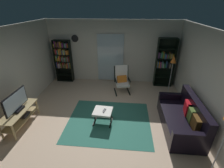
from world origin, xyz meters
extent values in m
plane|color=#D0B193|center=(0.00, 0.00, 0.00)|extent=(7.02, 7.02, 0.00)
cube|color=beige|center=(0.00, 2.90, 1.30)|extent=(5.60, 0.06, 2.60)
cube|color=beige|center=(-2.70, 0.00, 1.30)|extent=(0.06, 6.00, 2.60)
cube|color=beige|center=(2.70, 0.00, 1.30)|extent=(0.06, 6.00, 2.60)
cube|color=silver|center=(-0.08, 2.83, 1.05)|extent=(1.10, 0.01, 2.00)
cube|color=#2F6F5E|center=(0.16, 0.03, 0.00)|extent=(2.41, 2.05, 0.01)
cube|color=tan|center=(-2.28, -0.38, 0.51)|extent=(0.45, 1.24, 0.02)
cube|color=tan|center=(-2.28, -0.38, 0.23)|extent=(0.41, 1.18, 0.02)
cylinder|color=tan|center=(-2.11, -0.95, 0.25)|extent=(0.05, 0.05, 0.50)
cylinder|color=tan|center=(-2.11, 0.19, 0.25)|extent=(0.05, 0.05, 0.50)
cylinder|color=tan|center=(-2.46, -0.95, 0.25)|extent=(0.05, 0.05, 0.50)
cylinder|color=tan|center=(-2.46, 0.19, 0.25)|extent=(0.05, 0.05, 0.50)
cube|color=#28282D|center=(-2.28, -0.27, 0.28)|extent=(0.27, 0.28, 0.07)
cube|color=black|center=(-2.28, -0.38, 0.54)|extent=(0.20, 0.32, 0.05)
cube|color=black|center=(-2.28, -0.38, 0.82)|extent=(0.04, 0.91, 0.50)
cube|color=silver|center=(-2.26, -0.38, 0.82)|extent=(0.01, 0.85, 0.45)
cube|color=black|center=(-2.45, 2.67, 0.90)|extent=(0.02, 0.30, 1.80)
cube|color=black|center=(-1.76, 2.67, 0.90)|extent=(0.02, 0.30, 1.80)
cube|color=black|center=(-2.10, 2.82, 0.90)|extent=(0.70, 0.02, 1.80)
cube|color=black|center=(-2.10, 2.67, 0.02)|extent=(0.67, 0.28, 0.02)
cube|color=black|center=(-2.10, 2.67, 0.30)|extent=(0.67, 0.28, 0.02)
cube|color=black|center=(-2.10, 2.67, 0.60)|extent=(0.67, 0.28, 0.02)
cube|color=black|center=(-2.10, 2.67, 0.90)|extent=(0.67, 0.28, 0.02)
cube|color=black|center=(-2.10, 2.67, 1.20)|extent=(0.67, 0.28, 0.02)
cube|color=black|center=(-2.10, 2.67, 1.50)|extent=(0.67, 0.28, 0.02)
cube|color=black|center=(-2.10, 2.67, 1.79)|extent=(0.67, 0.28, 0.02)
cube|color=#3357A7|center=(-2.41, 2.68, 0.73)|extent=(0.03, 0.16, 0.25)
cube|color=#C33934|center=(-2.36, 2.68, 0.72)|extent=(0.04, 0.15, 0.23)
cube|color=beige|center=(-2.32, 2.66, 0.70)|extent=(0.03, 0.22, 0.19)
cube|color=beige|center=(-2.29, 2.66, 0.73)|extent=(0.02, 0.14, 0.24)
cube|color=#933584|center=(-2.26, 2.66, 0.70)|extent=(0.03, 0.15, 0.17)
cube|color=gold|center=(-2.22, 2.66, 0.71)|extent=(0.02, 0.15, 0.21)
cube|color=#252E26|center=(-2.18, 2.66, 0.69)|extent=(0.03, 0.13, 0.16)
cube|color=#D53A35|center=(-2.13, 2.67, 0.73)|extent=(0.03, 0.14, 0.24)
cube|color=#3B8543|center=(-2.08, 2.69, 0.69)|extent=(0.04, 0.19, 0.15)
cube|color=brown|center=(-2.04, 2.69, 0.72)|extent=(0.04, 0.19, 0.23)
cube|color=red|center=(-1.99, 2.69, 0.69)|extent=(0.02, 0.21, 0.17)
cube|color=gold|center=(-1.96, 2.66, 0.70)|extent=(0.02, 0.23, 0.19)
cube|color=red|center=(-1.93, 2.69, 0.72)|extent=(0.04, 0.19, 0.22)
cube|color=teal|center=(-1.89, 2.69, 0.74)|extent=(0.04, 0.16, 0.26)
cube|color=#2F2F35|center=(-1.85, 2.66, 0.71)|extent=(0.02, 0.13, 0.20)
cube|color=gold|center=(-1.81, 2.68, 0.73)|extent=(0.03, 0.20, 0.25)
cube|color=#9B982C|center=(-2.41, 2.69, 1.04)|extent=(0.03, 0.20, 0.26)
cube|color=#5E97A2|center=(-2.37, 2.68, 1.04)|extent=(0.04, 0.13, 0.27)
cube|color=orange|center=(-2.34, 2.68, 0.98)|extent=(0.03, 0.19, 0.15)
cube|color=orange|center=(-2.29, 2.69, 1.00)|extent=(0.04, 0.12, 0.18)
cube|color=gold|center=(-2.26, 2.69, 1.04)|extent=(0.02, 0.21, 0.26)
cube|color=red|center=(-2.22, 2.66, 1.04)|extent=(0.04, 0.13, 0.27)
cube|color=#35823D|center=(-2.16, 2.69, 1.01)|extent=(0.04, 0.12, 0.19)
cube|color=#588A96|center=(-2.12, 2.66, 1.00)|extent=(0.04, 0.14, 0.17)
cube|color=brown|center=(-2.08, 2.67, 1.04)|extent=(0.03, 0.23, 0.27)
cube|color=#89428B|center=(-2.04, 2.67, 1.00)|extent=(0.02, 0.20, 0.18)
cube|color=#3F8253|center=(-1.99, 2.68, 1.01)|extent=(0.04, 0.23, 0.20)
cube|color=brown|center=(-1.94, 2.69, 1.02)|extent=(0.04, 0.19, 0.22)
cube|color=teal|center=(-1.90, 2.67, 1.01)|extent=(0.03, 0.13, 0.20)
cube|color=#C73238|center=(-1.86, 2.66, 1.01)|extent=(0.02, 0.17, 0.21)
cube|color=brown|center=(-1.83, 2.69, 0.99)|extent=(0.03, 0.21, 0.17)
cube|color=olive|center=(-2.41, 2.69, 1.34)|extent=(0.02, 0.11, 0.26)
cube|color=#D43E37|center=(-2.38, 2.66, 1.31)|extent=(0.03, 0.12, 0.20)
cube|color=#C1283A|center=(-2.33, 2.66, 1.33)|extent=(0.04, 0.14, 0.24)
cube|color=teal|center=(-2.29, 2.69, 1.30)|extent=(0.03, 0.22, 0.18)
cube|color=orange|center=(-2.25, 2.68, 1.32)|extent=(0.03, 0.11, 0.22)
cube|color=gold|center=(-2.21, 2.66, 1.33)|extent=(0.03, 0.21, 0.25)
cube|color=orange|center=(-2.18, 2.67, 1.34)|extent=(0.02, 0.24, 0.25)
cube|color=gold|center=(-2.15, 2.66, 1.34)|extent=(0.04, 0.12, 0.26)
cube|color=brown|center=(-2.11, 2.66, 1.32)|extent=(0.03, 0.18, 0.21)
cube|color=#3B5FB9|center=(-2.07, 2.65, 1.30)|extent=(0.03, 0.14, 0.17)
cube|color=gold|center=(-2.03, 2.66, 1.32)|extent=(0.04, 0.15, 0.22)
cube|color=#58968F|center=(-1.99, 2.66, 1.31)|extent=(0.04, 0.15, 0.20)
cube|color=brown|center=(-1.95, 2.66, 1.32)|extent=(0.03, 0.17, 0.22)
cube|color=orange|center=(-1.90, 2.66, 1.29)|extent=(0.04, 0.14, 0.17)
cube|color=orange|center=(-1.85, 2.68, 1.30)|extent=(0.04, 0.16, 0.18)
cube|color=orange|center=(-1.80, 2.68, 1.30)|extent=(0.03, 0.13, 0.19)
cube|color=olive|center=(-2.40, 2.67, 1.59)|extent=(0.04, 0.15, 0.15)
cube|color=#9F3989|center=(-2.36, 2.69, 1.64)|extent=(0.02, 0.22, 0.26)
cube|color=olive|center=(-2.33, 2.69, 1.61)|extent=(0.03, 0.10, 0.19)
cube|color=brown|center=(-2.28, 2.67, 1.60)|extent=(0.03, 0.18, 0.17)
cube|color=#8A4590|center=(-2.24, 2.69, 1.60)|extent=(0.04, 0.11, 0.19)
cube|color=brown|center=(-2.19, 2.67, 1.62)|extent=(0.04, 0.18, 0.23)
cube|color=orange|center=(-2.14, 2.65, 1.63)|extent=(0.04, 0.13, 0.23)
cube|color=gold|center=(-2.10, 2.66, 1.61)|extent=(0.02, 0.19, 0.20)
cube|color=#9A4887|center=(-2.06, 2.69, 1.60)|extent=(0.03, 0.15, 0.18)
cube|color=#983695|center=(-2.02, 2.69, 1.60)|extent=(0.04, 0.23, 0.19)
cube|color=#202E20|center=(-1.97, 2.69, 1.64)|extent=(0.04, 0.18, 0.27)
cube|color=#539D8F|center=(-1.92, 2.68, 1.60)|extent=(0.04, 0.21, 0.18)
cube|color=#983C93|center=(-1.87, 2.66, 1.60)|extent=(0.03, 0.17, 0.17)
cube|color=orange|center=(-1.83, 2.68, 1.59)|extent=(0.04, 0.15, 0.16)
cube|color=black|center=(1.80, 2.61, 0.99)|extent=(0.02, 0.30, 1.97)
cube|color=black|center=(2.51, 2.61, 0.99)|extent=(0.02, 0.30, 1.97)
cube|color=black|center=(2.16, 2.75, 0.99)|extent=(0.72, 0.02, 1.97)
cube|color=black|center=(2.16, 2.61, 0.02)|extent=(0.69, 0.28, 0.02)
cube|color=black|center=(2.16, 2.61, 0.39)|extent=(0.69, 0.28, 0.02)
cube|color=black|center=(2.16, 2.61, 0.79)|extent=(0.69, 0.28, 0.02)
cube|color=black|center=(2.16, 2.61, 1.18)|extent=(0.69, 0.28, 0.02)
cube|color=black|center=(2.16, 2.61, 1.58)|extent=(0.69, 0.28, 0.02)
cube|color=black|center=(2.16, 2.61, 1.96)|extent=(0.69, 0.28, 0.02)
cube|color=gold|center=(1.84, 2.60, 0.93)|extent=(0.03, 0.14, 0.27)
cube|color=blue|center=(1.87, 2.62, 0.93)|extent=(0.04, 0.21, 0.26)
cube|color=orange|center=(1.93, 2.60, 0.92)|extent=(0.04, 0.16, 0.24)
cube|color=#A03295|center=(1.98, 2.59, 0.92)|extent=(0.04, 0.17, 0.24)
cube|color=olive|center=(2.02, 2.61, 0.90)|extent=(0.03, 0.16, 0.21)
cube|color=teal|center=(2.06, 2.61, 0.92)|extent=(0.04, 0.17, 0.25)
cube|color=beige|center=(2.10, 2.62, 0.89)|extent=(0.02, 0.21, 0.18)
cube|color=#348A3C|center=(2.13, 2.61, 0.87)|extent=(0.03, 0.18, 0.15)
cube|color=#348E4F|center=(2.17, 2.59, 0.88)|extent=(0.04, 0.12, 0.16)
cube|color=#3C69A4|center=(2.22, 2.61, 0.93)|extent=(0.04, 0.11, 0.27)
cube|color=black|center=(2.27, 2.60, 0.90)|extent=(0.04, 0.15, 0.21)
cube|color=#292E1F|center=(2.32, 2.61, 0.91)|extent=(0.03, 0.11, 0.23)
cube|color=beige|center=(2.35, 2.60, 0.88)|extent=(0.02, 0.23, 0.17)
cube|color=#2C1B2F|center=(2.39, 2.60, 0.89)|extent=(0.03, 0.14, 0.18)
cube|color=#A8A02F|center=(2.43, 2.59, 0.89)|extent=(0.03, 0.24, 0.19)
cube|color=#221D30|center=(1.83, 2.60, 1.32)|extent=(0.02, 0.14, 0.25)
cube|color=#904793|center=(1.87, 2.59, 1.30)|extent=(0.03, 0.12, 0.21)
cube|color=#2B2035|center=(1.91, 2.61, 1.30)|extent=(0.04, 0.14, 0.21)
cube|color=#5590A2|center=(1.96, 2.62, 1.29)|extent=(0.04, 0.13, 0.19)
cube|color=#3E8E41|center=(2.00, 2.61, 1.32)|extent=(0.04, 0.21, 0.25)
cube|color=orange|center=(2.05, 2.62, 1.31)|extent=(0.03, 0.15, 0.25)
cube|color=#408B4E|center=(2.08, 2.60, 1.28)|extent=(0.02, 0.19, 0.17)
cube|color=#355BB9|center=(2.13, 2.59, 1.28)|extent=(0.04, 0.22, 0.19)
cube|color=#D63A37|center=(2.18, 2.62, 1.27)|extent=(0.04, 0.17, 0.16)
cube|color=#3C8650|center=(2.23, 2.60, 1.28)|extent=(0.04, 0.14, 0.18)
cube|color=brown|center=(2.28, 2.62, 1.31)|extent=(0.03, 0.13, 0.24)
cube|color=#A98734|center=(2.32, 2.61, 1.29)|extent=(0.04, 0.17, 0.19)
cube|color=beige|center=(2.37, 2.62, 1.29)|extent=(0.03, 0.13, 0.19)
cube|color=gold|center=(2.41, 2.62, 1.27)|extent=(0.03, 0.22, 0.16)
cube|color=gold|center=(2.45, 2.61, 1.28)|extent=(0.02, 0.11, 0.17)
cube|color=black|center=(2.12, -0.06, 0.20)|extent=(0.86, 1.87, 0.40)
cube|color=black|center=(2.46, -0.06, 0.65)|extent=(0.18, 1.87, 0.50)
cube|color=black|center=(2.12, -0.92, 0.50)|extent=(0.86, 0.14, 0.20)
cube|color=black|center=(2.12, 0.81, 0.50)|extent=(0.86, 0.14, 0.20)
cube|color=brown|center=(2.33, -0.53, 0.57)|extent=(0.15, 0.38, 0.34)
cube|color=#4B6529|center=(2.33, -0.20, 0.57)|extent=(0.16, 0.39, 0.34)
cube|color=red|center=(2.33, 0.08, 0.57)|extent=(0.20, 0.40, 0.34)
cube|color=black|center=(0.73, 1.87, 0.02)|extent=(0.17, 0.59, 0.04)
cube|color=black|center=(0.68, 2.13, 0.68)|extent=(0.08, 0.18, 0.63)
cube|color=black|center=(0.73, 1.89, 0.54)|extent=(0.15, 0.52, 0.03)
cube|color=black|center=(0.22, 1.76, 0.02)|extent=(0.17, 0.59, 0.04)
cube|color=black|center=(0.17, 2.01, 0.68)|extent=(0.08, 0.18, 0.63)
cube|color=black|center=(0.22, 1.78, 0.54)|extent=(0.15, 0.52, 0.03)
cube|color=white|center=(0.48, 1.80, 0.38)|extent=(0.58, 0.61, 0.08)
cube|color=white|center=(0.43, 2.05, 0.72)|extent=(0.51, 0.28, 0.60)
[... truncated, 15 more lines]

